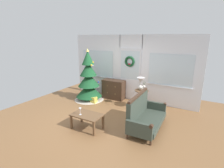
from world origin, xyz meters
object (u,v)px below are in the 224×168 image
(christmas_tree, at_px, (89,82))
(dresser_cabinet, at_px, (114,89))
(side_table, at_px, (141,95))
(settee_sofa, at_px, (144,115))
(flower_vase, at_px, (144,88))
(wine_glass, at_px, (80,110))
(table_lamp, at_px, (141,82))
(coffee_table, at_px, (87,117))
(gift_box, at_px, (94,100))

(christmas_tree, relative_size, dresser_cabinet, 2.23)
(side_table, bearing_deg, settee_sofa, -65.93)
(flower_vase, xyz_separation_m, wine_glass, (-1.03, -2.12, -0.22))
(table_lamp, relative_size, coffee_table, 0.52)
(settee_sofa, relative_size, side_table, 2.39)
(settee_sofa, height_order, coffee_table, settee_sofa)
(dresser_cabinet, height_order, coffee_table, dresser_cabinet)
(table_lamp, bearing_deg, settee_sofa, -64.38)
(dresser_cabinet, distance_m, coffee_table, 2.53)
(settee_sofa, bearing_deg, christmas_tree, 159.13)
(coffee_table, relative_size, wine_glass, 4.35)
(coffee_table, bearing_deg, side_table, 69.47)
(settee_sofa, bearing_deg, table_lamp, 115.62)
(coffee_table, height_order, gift_box, coffee_table)
(christmas_tree, xyz_separation_m, gift_box, (0.37, -0.21, -0.62))
(settee_sofa, height_order, flower_vase, flower_vase)
(table_lamp, xyz_separation_m, coffee_table, (-0.72, -2.12, -0.59))
(gift_box, bearing_deg, table_lamp, 15.19)
(flower_vase, distance_m, coffee_table, 2.25)
(settee_sofa, distance_m, table_lamp, 1.54)
(christmas_tree, relative_size, wine_glass, 10.48)
(table_lamp, bearing_deg, wine_glass, -111.40)
(dresser_cabinet, height_order, wine_glass, dresser_cabinet)
(coffee_table, distance_m, gift_box, 1.95)
(coffee_table, bearing_deg, settee_sofa, 32.06)
(side_table, bearing_deg, table_lamp, 146.31)
(table_lamp, height_order, flower_vase, table_lamp)
(gift_box, bearing_deg, christmas_tree, 151.08)
(side_table, relative_size, coffee_table, 0.79)
(coffee_table, bearing_deg, flower_vase, 66.49)
(coffee_table, relative_size, gift_box, 3.79)
(dresser_cabinet, xyz_separation_m, settee_sofa, (1.90, -1.63, -0.01))
(table_lamp, bearing_deg, flower_vase, -32.01)
(dresser_cabinet, relative_size, coffee_table, 1.08)
(gift_box, bearing_deg, coffee_table, -59.26)
(table_lamp, distance_m, flower_vase, 0.25)
(flower_vase, bearing_deg, settee_sofa, -68.94)
(dresser_cabinet, bearing_deg, wine_glass, -80.95)
(gift_box, bearing_deg, wine_glass, -64.51)
(wine_glass, bearing_deg, flower_vase, 64.09)
(dresser_cabinet, height_order, flower_vase, flower_vase)
(christmas_tree, xyz_separation_m, side_table, (2.14, 0.22, -0.26))
(wine_glass, bearing_deg, coffee_table, 32.85)
(table_lamp, bearing_deg, christmas_tree, -172.93)
(wine_glass, bearing_deg, gift_box, 115.49)
(table_lamp, xyz_separation_m, gift_box, (-1.71, -0.46, -0.84))
(dresser_cabinet, xyz_separation_m, gift_box, (-0.43, -0.81, -0.28))
(flower_vase, bearing_deg, dresser_cabinet, 162.73)
(christmas_tree, bearing_deg, gift_box, -28.92)
(wine_glass, xyz_separation_m, gift_box, (-0.84, 1.76, -0.45))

